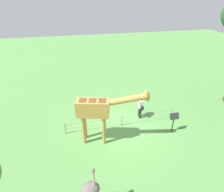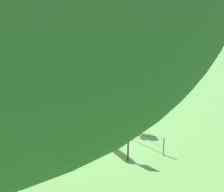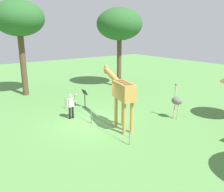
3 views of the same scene
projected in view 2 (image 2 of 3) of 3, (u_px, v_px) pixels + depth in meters
ground_plane at (98, 127)px, 13.61m from camera, size 60.00×60.00×0.00m
giraffe at (60, 78)px, 13.41m from camera, size 3.78×1.41×3.34m
visitor at (133, 113)px, 12.81m from camera, size 0.65×0.58×1.68m
info_sign at (128, 137)px, 10.65m from camera, size 0.56×0.21×1.32m
wire_fence at (101, 118)px, 13.57m from camera, size 7.05×0.05×0.75m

